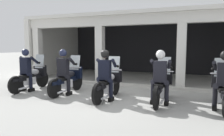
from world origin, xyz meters
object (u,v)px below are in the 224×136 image
at_px(police_officer_left, 64,68).
at_px(motorcycle_center, 109,83).
at_px(motorcycle_right, 161,86).
at_px(police_officer_right, 160,72).
at_px(motorcycle_far_right, 222,90).
at_px(police_officer_far_left, 26,66).
at_px(police_officer_far_right, 224,75).
at_px(police_officer_center, 105,71).
at_px(motorcycle_far_left, 32,77).
at_px(motorcycle_left, 69,79).

height_order(police_officer_left, motorcycle_center, police_officer_left).
xyz_separation_m(motorcycle_center, motorcycle_right, (1.65, 0.19, 0.00)).
xyz_separation_m(police_officer_right, motorcycle_far_right, (1.65, 0.28, -0.44)).
bearing_deg(motorcycle_far_right, police_officer_far_left, -172.74).
distance_m(motorcycle_far_right, police_officer_far_right, 0.52).
bearing_deg(police_officer_center, motorcycle_center, 86.32).
bearing_deg(police_officer_far_right, motorcycle_far_right, 94.31).
height_order(police_officer_far_left, police_officer_left, same).
bearing_deg(police_officer_far_left, motorcycle_far_left, 93.37).
xyz_separation_m(police_officer_far_left, police_officer_far_right, (6.59, 0.03, 0.00)).
height_order(motorcycle_far_left, motorcycle_center, same).
bearing_deg(motorcycle_far_left, motorcycle_left, 4.01).
relative_size(police_officer_far_left, police_officer_left, 1.00).
height_order(motorcycle_center, police_officer_center, police_officer_center).
bearing_deg(police_officer_right, motorcycle_center, 178.34).
relative_size(motorcycle_far_right, police_officer_far_right, 1.29).
distance_m(police_officer_center, police_officer_right, 1.66).
relative_size(police_officer_far_left, police_officer_center, 1.00).
height_order(motorcycle_far_left, police_officer_far_right, police_officer_far_right).
height_order(police_officer_far_left, motorcycle_right, police_officer_far_left).
distance_m(police_officer_left, motorcycle_far_right, 4.97).
bearing_deg(motorcycle_far_right, police_officer_left, -171.98).
xyz_separation_m(motorcycle_center, police_officer_center, (-0.00, -0.28, 0.44)).
bearing_deg(motorcycle_left, police_officer_far_right, -2.42).
xyz_separation_m(motorcycle_center, motorcycle_far_right, (3.29, 0.19, 0.00)).
xyz_separation_m(motorcycle_left, police_officer_far_right, (4.94, -0.27, 0.44)).
height_order(police_officer_center, police_officer_far_right, same).
distance_m(motorcycle_far_left, police_officer_far_left, 0.52).
distance_m(motorcycle_far_left, motorcycle_center, 3.30).
relative_size(motorcycle_far_left, motorcycle_right, 1.00).
bearing_deg(motorcycle_center, police_officer_far_left, 178.61).
height_order(motorcycle_center, motorcycle_right, same).
height_order(police_officer_center, motorcycle_right, police_officer_center).
bearing_deg(motorcycle_far_right, police_officer_right, -165.75).
xyz_separation_m(motorcycle_far_left, police_officer_far_left, (-0.00, -0.28, 0.44)).
xyz_separation_m(motorcycle_far_left, motorcycle_left, (1.65, 0.01, 0.00)).
distance_m(motorcycle_left, motorcycle_center, 1.66).
bearing_deg(motorcycle_far_left, police_officer_far_left, -86.63).
relative_size(motorcycle_left, police_officer_right, 1.29).
xyz_separation_m(motorcycle_far_left, motorcycle_center, (3.29, -0.17, 0.00)).
bearing_deg(motorcycle_right, police_officer_far_left, -174.97).
height_order(police_officer_far_left, police_officer_right, same).
height_order(police_officer_left, police_officer_center, same).
distance_m(motorcycle_right, motorcycle_far_right, 1.65).
xyz_separation_m(police_officer_left, police_officer_center, (1.65, -0.18, 0.00)).
relative_size(police_officer_center, motorcycle_right, 0.78).
distance_m(police_officer_far_left, police_officer_left, 1.65).
distance_m(motorcycle_right, police_officer_right, 0.52).
bearing_deg(motorcycle_right, motorcycle_far_left, -178.25).
xyz_separation_m(motorcycle_left, police_officer_right, (3.29, -0.27, 0.44)).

